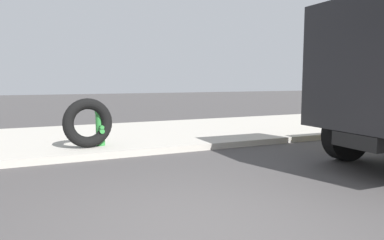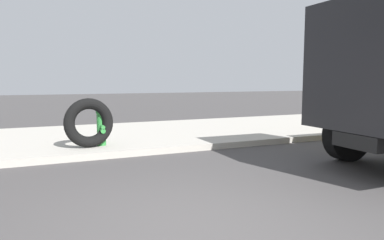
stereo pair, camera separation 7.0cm
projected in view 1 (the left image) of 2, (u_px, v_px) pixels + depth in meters
name	position (u px, v px, depth m)	size (l,w,h in m)	color
ground_plane	(204.00, 228.00, 4.06)	(80.00, 80.00, 0.00)	#423F3F
sidewalk_curb	(99.00, 138.00, 9.93)	(36.00, 5.00, 0.15)	#ADA89E
fire_hydrant	(100.00, 125.00, 8.27)	(0.23, 0.52, 0.89)	#2D8438
loose_tire	(88.00, 123.00, 8.01)	(1.10, 1.10, 0.24)	black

